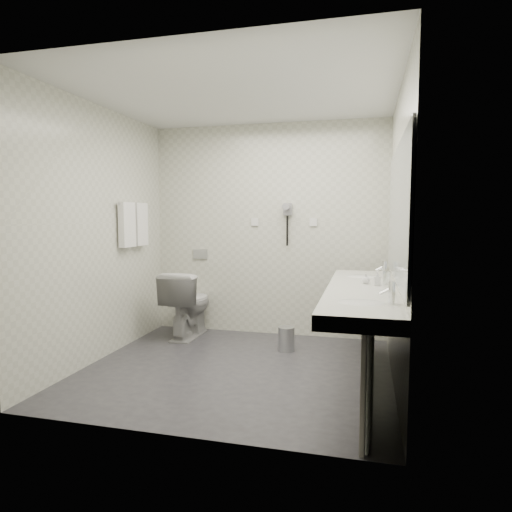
# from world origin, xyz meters

# --- Properties ---
(floor) EXTENTS (2.80, 2.80, 0.00)m
(floor) POSITION_xyz_m (0.00, 0.00, 0.00)
(floor) COLOR #2E2D33
(floor) RESTS_ON ground
(ceiling) EXTENTS (2.80, 2.80, 0.00)m
(ceiling) POSITION_xyz_m (0.00, 0.00, 2.50)
(ceiling) COLOR silver
(ceiling) RESTS_ON wall_back
(wall_back) EXTENTS (2.80, 0.00, 2.80)m
(wall_back) POSITION_xyz_m (0.00, 1.30, 1.25)
(wall_back) COLOR beige
(wall_back) RESTS_ON floor
(wall_front) EXTENTS (2.80, 0.00, 2.80)m
(wall_front) POSITION_xyz_m (0.00, -1.30, 1.25)
(wall_front) COLOR beige
(wall_front) RESTS_ON floor
(wall_left) EXTENTS (0.00, 2.60, 2.60)m
(wall_left) POSITION_xyz_m (-1.40, 0.00, 1.25)
(wall_left) COLOR beige
(wall_left) RESTS_ON floor
(wall_right) EXTENTS (0.00, 2.60, 2.60)m
(wall_right) POSITION_xyz_m (1.40, 0.00, 1.25)
(wall_right) COLOR beige
(wall_right) RESTS_ON floor
(vanity_counter) EXTENTS (0.55, 2.20, 0.10)m
(vanity_counter) POSITION_xyz_m (1.12, -0.20, 0.80)
(vanity_counter) COLOR silver
(vanity_counter) RESTS_ON floor
(vanity_panel) EXTENTS (0.03, 2.15, 0.75)m
(vanity_panel) POSITION_xyz_m (1.15, -0.20, 0.38)
(vanity_panel) COLOR #9A9691
(vanity_panel) RESTS_ON floor
(vanity_post_near) EXTENTS (0.06, 0.06, 0.75)m
(vanity_post_near) POSITION_xyz_m (1.18, -1.24, 0.38)
(vanity_post_near) COLOR silver
(vanity_post_near) RESTS_ON floor
(vanity_post_far) EXTENTS (0.06, 0.06, 0.75)m
(vanity_post_far) POSITION_xyz_m (1.18, 0.84, 0.38)
(vanity_post_far) COLOR silver
(vanity_post_far) RESTS_ON floor
(mirror) EXTENTS (0.02, 2.20, 1.05)m
(mirror) POSITION_xyz_m (1.39, -0.20, 1.45)
(mirror) COLOR #B2BCC6
(mirror) RESTS_ON wall_right
(basin_near) EXTENTS (0.40, 0.31, 0.05)m
(basin_near) POSITION_xyz_m (1.12, -0.85, 0.83)
(basin_near) COLOR silver
(basin_near) RESTS_ON vanity_counter
(basin_far) EXTENTS (0.40, 0.31, 0.05)m
(basin_far) POSITION_xyz_m (1.12, 0.45, 0.83)
(basin_far) COLOR silver
(basin_far) RESTS_ON vanity_counter
(faucet_near) EXTENTS (0.04, 0.04, 0.15)m
(faucet_near) POSITION_xyz_m (1.32, -0.85, 0.92)
(faucet_near) COLOR silver
(faucet_near) RESTS_ON vanity_counter
(faucet_far) EXTENTS (0.04, 0.04, 0.15)m
(faucet_far) POSITION_xyz_m (1.32, 0.45, 0.92)
(faucet_far) COLOR silver
(faucet_far) RESTS_ON vanity_counter
(soap_bottle_a) EXTENTS (0.06, 0.06, 0.12)m
(soap_bottle_a) POSITION_xyz_m (1.25, -0.09, 0.91)
(soap_bottle_a) COLOR beige
(soap_bottle_a) RESTS_ON vanity_counter
(soap_bottle_b) EXTENTS (0.09, 0.09, 0.08)m
(soap_bottle_b) POSITION_xyz_m (1.15, -0.01, 0.89)
(soap_bottle_b) COLOR beige
(soap_bottle_b) RESTS_ON vanity_counter
(glass_left) EXTENTS (0.07, 0.07, 0.11)m
(glass_left) POSITION_xyz_m (1.32, 0.00, 0.91)
(glass_left) COLOR silver
(glass_left) RESTS_ON vanity_counter
(toilet) EXTENTS (0.44, 0.78, 0.78)m
(toilet) POSITION_xyz_m (-0.88, 0.94, 0.39)
(toilet) COLOR silver
(toilet) RESTS_ON floor
(flush_plate) EXTENTS (0.18, 0.02, 0.12)m
(flush_plate) POSITION_xyz_m (-0.85, 1.29, 0.95)
(flush_plate) COLOR #B2B5BA
(flush_plate) RESTS_ON wall_back
(pedal_bin) EXTENTS (0.22, 0.22, 0.24)m
(pedal_bin) POSITION_xyz_m (0.35, 0.66, 0.12)
(pedal_bin) COLOR #B2B5BA
(pedal_bin) RESTS_ON floor
(bin_lid) EXTENTS (0.17, 0.17, 0.01)m
(bin_lid) POSITION_xyz_m (0.35, 0.66, 0.25)
(bin_lid) COLOR #B2B5BA
(bin_lid) RESTS_ON pedal_bin
(towel_rail) EXTENTS (0.02, 0.62, 0.02)m
(towel_rail) POSITION_xyz_m (-1.35, 0.55, 1.55)
(towel_rail) COLOR silver
(towel_rail) RESTS_ON wall_left
(towel_near) EXTENTS (0.07, 0.24, 0.48)m
(towel_near) POSITION_xyz_m (-1.34, 0.41, 1.33)
(towel_near) COLOR white
(towel_near) RESTS_ON towel_rail
(towel_far) EXTENTS (0.07, 0.24, 0.48)m
(towel_far) POSITION_xyz_m (-1.34, 0.69, 1.33)
(towel_far) COLOR white
(towel_far) RESTS_ON towel_rail
(dryer_cradle) EXTENTS (0.10, 0.04, 0.14)m
(dryer_cradle) POSITION_xyz_m (0.25, 1.27, 1.50)
(dryer_cradle) COLOR gray
(dryer_cradle) RESTS_ON wall_back
(dryer_barrel) EXTENTS (0.08, 0.14, 0.08)m
(dryer_barrel) POSITION_xyz_m (0.25, 1.20, 1.53)
(dryer_barrel) COLOR gray
(dryer_barrel) RESTS_ON dryer_cradle
(dryer_cord) EXTENTS (0.02, 0.02, 0.35)m
(dryer_cord) POSITION_xyz_m (0.25, 1.26, 1.25)
(dryer_cord) COLOR black
(dryer_cord) RESTS_ON dryer_cradle
(switch_plate_a) EXTENTS (0.09, 0.02, 0.09)m
(switch_plate_a) POSITION_xyz_m (-0.15, 1.29, 1.35)
(switch_plate_a) COLOR silver
(switch_plate_a) RESTS_ON wall_back
(switch_plate_b) EXTENTS (0.09, 0.02, 0.09)m
(switch_plate_b) POSITION_xyz_m (0.55, 1.29, 1.35)
(switch_plate_b) COLOR silver
(switch_plate_b) RESTS_ON wall_back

